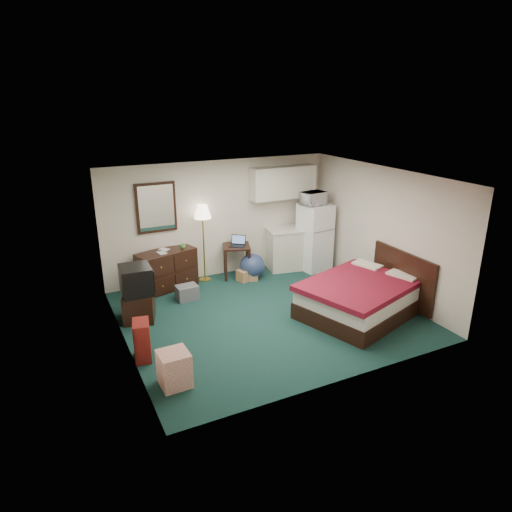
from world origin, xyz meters
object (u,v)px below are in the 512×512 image
dresser (167,270)px  tv_stand (139,306)px  suitcase (142,340)px  desk (237,261)px  fridge (315,237)px  kitchen_counter (286,249)px  bed (359,299)px  floor_lamp (204,243)px

dresser → tv_stand: bearing=-142.5°
tv_stand → suitcase: bearing=-82.8°
desk → fridge: size_ratio=0.48×
kitchen_counter → bed: bearing=-79.9°
floor_lamp → suitcase: bearing=-127.1°
desk → kitchen_counter: kitchen_counter is taller
desk → fridge: fridge is taller
desk → bed: (1.23, -2.66, -0.04)m
floor_lamp → suitcase: floor_lamp is taller
floor_lamp → bed: floor_lamp is taller
dresser → suitcase: (-1.07, -2.45, -0.09)m
desk → bed: 2.93m
kitchen_counter → tv_stand: (-3.59, -1.08, -0.19)m
dresser → desk: (1.53, -0.05, -0.04)m
bed → tv_stand: bed is taller
floor_lamp → bed: 3.42m
fridge → suitcase: size_ratio=2.43×
floor_lamp → tv_stand: size_ratio=2.93×
desk → suitcase: (-2.60, -2.40, -0.05)m
fridge → bed: fridge is taller
suitcase → bed: bearing=8.3°
dresser → tv_stand: 1.42m
fridge → tv_stand: 4.23m
bed → suitcase: 3.84m
desk → tv_stand: 2.61m
floor_lamp → desk: (0.70, -0.12, -0.47)m
floor_lamp → fridge: (2.46, -0.45, -0.07)m
dresser → bed: dresser is taller
fridge → tv_stand: bearing=-175.7°
dresser → suitcase: dresser is taller
dresser → floor_lamp: (0.84, 0.07, 0.42)m
desk → suitcase: desk is taller
tv_stand → suitcase: size_ratio=0.91×
dresser → suitcase: size_ratio=1.91×
dresser → kitchen_counter: 2.76m
floor_lamp → bed: (1.93, -2.78, -0.51)m
floor_lamp → desk: 0.85m
floor_lamp → desk: bearing=-9.8°
bed → suitcase: (-3.83, 0.25, -0.01)m
suitcase → desk: bearing=54.8°
kitchen_counter → suitcase: (-3.83, -2.38, -0.14)m
desk → kitchen_counter: bearing=18.2°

